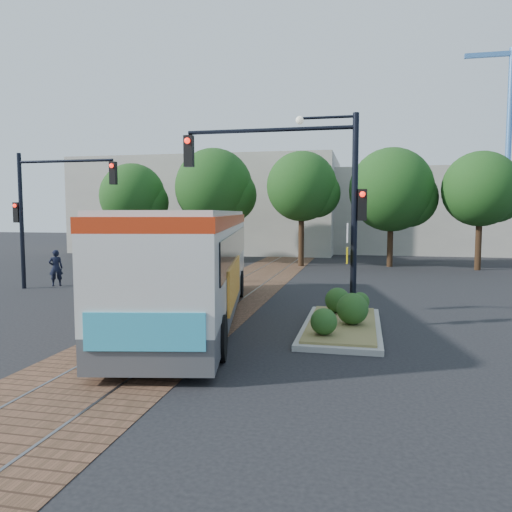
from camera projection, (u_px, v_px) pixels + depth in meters
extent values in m
plane|color=black|center=(196.00, 315.00, 16.49)|extent=(120.00, 120.00, 0.00)
cube|color=brown|center=(228.00, 296.00, 20.38)|extent=(3.60, 40.00, 0.01)
cube|color=slate|center=(211.00, 295.00, 20.54)|extent=(0.06, 40.00, 0.01)
cube|color=slate|center=(246.00, 296.00, 20.22)|extent=(0.06, 40.00, 0.01)
cylinder|color=#382314|center=(134.00, 241.00, 34.05)|extent=(0.36, 0.36, 2.86)
sphere|color=#163A12|center=(133.00, 196.00, 33.78)|extent=(4.40, 4.40, 4.40)
cylinder|color=#382314|center=(214.00, 240.00, 33.66)|extent=(0.36, 0.36, 3.12)
sphere|color=#163A12|center=(214.00, 187.00, 33.35)|extent=(5.20, 5.20, 5.20)
cylinder|color=#382314|center=(301.00, 239.00, 31.60)|extent=(0.36, 0.36, 3.39)
sphere|color=#163A12|center=(302.00, 186.00, 31.31)|extent=(4.40, 4.40, 4.40)
cylinder|color=#382314|center=(390.00, 244.00, 31.24)|extent=(0.36, 0.36, 2.86)
sphere|color=#163A12|center=(391.00, 190.00, 30.95)|extent=(5.20, 5.20, 5.20)
cylinder|color=#382314|center=(478.00, 244.00, 29.40)|extent=(0.36, 0.36, 3.12)
sphere|color=#163A12|center=(480.00, 189.00, 29.12)|extent=(4.40, 4.40, 4.40)
cube|color=#ADA899|center=(213.00, 206.00, 45.09)|extent=(22.00, 12.00, 8.00)
cube|color=#ADA899|center=(443.00, 211.00, 42.86)|extent=(18.00, 10.00, 7.00)
cylinder|color=#3F72B2|center=(508.00, 150.00, 45.01)|extent=(0.50, 0.50, 18.00)
cube|color=#3F72B2|center=(512.00, 53.00, 44.27)|extent=(8.00, 0.40, 0.40)
cube|color=#444446|center=(193.00, 300.00, 15.99)|extent=(5.10, 13.11, 0.75)
cube|color=silver|center=(193.00, 257.00, 15.87)|extent=(5.12, 13.11, 2.03)
cube|color=black|center=(194.00, 246.00, 16.16)|extent=(4.94, 11.87, 0.96)
cube|color=#BA2C0E|center=(192.00, 220.00, 15.76)|extent=(5.16, 13.12, 0.32)
cube|color=silver|center=(192.00, 213.00, 15.74)|extent=(4.96, 12.68, 0.15)
cube|color=black|center=(145.00, 264.00, 9.60)|extent=(1.70, 0.46, 0.96)
cube|color=#30A2C3|center=(144.00, 332.00, 9.53)|extent=(2.32, 0.52, 0.75)
cube|color=orange|center=(234.00, 282.00, 14.83)|extent=(0.99, 4.73, 1.18)
cylinder|color=black|center=(111.00, 338.00, 11.43)|extent=(0.57, 1.12, 1.07)
cylinder|color=black|center=(218.00, 338.00, 11.39)|extent=(0.57, 1.12, 1.07)
cylinder|color=black|center=(177.00, 284.00, 20.06)|extent=(0.57, 1.12, 1.07)
cylinder|color=black|center=(238.00, 284.00, 20.02)|extent=(0.57, 1.12, 1.07)
cube|color=gray|center=(342.00, 327.00, 14.49)|extent=(2.20, 5.20, 0.15)
cube|color=olive|center=(342.00, 323.00, 14.48)|extent=(1.90, 4.80, 0.08)
sphere|color=#1E4719|center=(324.00, 321.00, 12.98)|extent=(0.70, 0.70, 0.70)
sphere|color=#1E4719|center=(352.00, 308.00, 14.18)|extent=(0.90, 0.90, 0.90)
sphere|color=#1E4719|center=(338.00, 300.00, 15.85)|extent=(0.80, 0.80, 0.80)
sphere|color=#1E4719|center=(360.00, 301.00, 16.20)|extent=(0.60, 0.60, 0.60)
cylinder|color=black|center=(354.00, 219.00, 14.35)|extent=(0.18, 0.18, 6.00)
cylinder|color=black|center=(269.00, 130.00, 14.65)|extent=(5.00, 0.12, 0.12)
cube|color=black|center=(189.00, 151.00, 15.23)|extent=(0.28, 0.22, 0.95)
sphere|color=#FF190C|center=(187.00, 141.00, 15.07)|extent=(0.18, 0.18, 0.18)
cube|color=black|center=(362.00, 205.00, 14.27)|extent=(0.26, 0.20, 0.90)
sphere|color=#FF190C|center=(362.00, 194.00, 14.12)|extent=(0.16, 0.16, 0.16)
cube|color=white|center=(348.00, 233.00, 14.31)|extent=(0.04, 0.45, 0.55)
cube|color=yellow|center=(347.00, 255.00, 14.37)|extent=(0.04, 0.45, 0.45)
cylinder|color=black|center=(328.00, 117.00, 14.27)|extent=(1.60, 0.08, 0.08)
sphere|color=silver|center=(300.00, 120.00, 14.44)|extent=(0.24, 0.24, 0.24)
cylinder|color=black|center=(21.00, 221.00, 22.12)|extent=(0.18, 0.18, 6.00)
cylinder|color=black|center=(65.00, 161.00, 21.42)|extent=(4.50, 0.12, 0.12)
cube|color=black|center=(113.00, 173.00, 20.99)|extent=(0.28, 0.22, 0.95)
sphere|color=#FF190C|center=(111.00, 166.00, 20.83)|extent=(0.18, 0.18, 0.18)
cube|color=black|center=(17.00, 212.00, 22.13)|extent=(0.26, 0.20, 0.90)
sphere|color=#FF190C|center=(15.00, 206.00, 21.98)|extent=(0.16, 0.16, 0.16)
imported|color=black|center=(56.00, 268.00, 23.08)|extent=(0.74, 0.68, 1.69)
imported|color=black|center=(140.00, 256.00, 32.51)|extent=(4.07, 2.07, 1.13)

